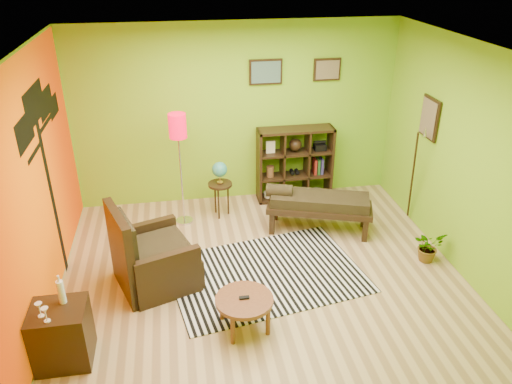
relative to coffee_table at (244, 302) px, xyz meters
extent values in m
plane|color=tan|center=(0.35, 0.90, -0.33)|extent=(5.00, 5.00, 0.00)
cube|color=#7AB71D|center=(0.35, 3.15, 1.07)|extent=(5.00, 0.04, 2.80)
cube|color=#7AB71D|center=(0.35, -1.35, 1.07)|extent=(5.00, 0.04, 2.80)
cube|color=#7AB71D|center=(-2.15, 0.90, 1.07)|extent=(0.04, 4.50, 2.80)
cube|color=#7AB71D|center=(2.85, 0.90, 1.07)|extent=(0.04, 4.50, 2.80)
cube|color=white|center=(0.35, 0.90, 2.47)|extent=(5.00, 4.50, 0.04)
cube|color=#FF6200|center=(-2.13, 0.90, 1.07)|extent=(0.01, 4.45, 2.75)
cube|color=black|center=(-2.11, 1.45, 0.72)|extent=(0.01, 0.14, 2.10)
cube|color=black|center=(-2.11, 0.95, 1.72)|extent=(0.01, 0.65, 0.32)
cube|color=black|center=(-2.11, 1.50, 1.85)|extent=(0.01, 0.85, 0.40)
cube|color=black|center=(-2.11, 2.00, 1.72)|extent=(0.01, 0.70, 0.32)
cube|color=black|center=(-2.11, 2.35, 1.57)|extent=(0.01, 0.50, 0.26)
cube|color=black|center=(0.80, 3.12, 1.72)|extent=(0.50, 0.03, 0.38)
cube|color=slate|center=(0.80, 3.09, 1.72)|extent=(0.44, 0.01, 0.32)
cube|color=black|center=(1.75, 3.12, 1.72)|extent=(0.42, 0.03, 0.34)
cube|color=#7E6C4F|center=(1.75, 3.09, 1.72)|extent=(0.36, 0.01, 0.28)
cube|color=black|center=(2.82, 1.80, 1.32)|extent=(0.03, 0.44, 0.56)
cube|color=#7E6C4F|center=(2.80, 1.80, 1.32)|extent=(0.01, 0.38, 0.50)
cylinder|color=black|center=(2.70, 1.80, 0.45)|extent=(0.23, 0.34, 1.46)
cone|color=silver|center=(2.70, 1.65, 1.19)|extent=(0.08, 0.09, 0.16)
cube|color=silver|center=(0.41, 0.91, -0.33)|extent=(2.61, 2.02, 0.01)
cylinder|color=brown|center=(0.00, 0.00, 0.03)|extent=(0.63, 0.63, 0.04)
cylinder|color=brown|center=(0.16, 0.23, -0.16)|extent=(0.05, 0.05, 0.34)
cylinder|color=brown|center=(-0.23, 0.16, -0.16)|extent=(0.05, 0.05, 0.34)
cylinder|color=brown|center=(0.23, -0.16, -0.16)|extent=(0.05, 0.05, 0.34)
cylinder|color=brown|center=(-0.16, -0.23, -0.16)|extent=(0.05, 0.05, 0.34)
cube|color=black|center=(0.00, 0.00, 0.06)|extent=(0.11, 0.04, 0.02)
cube|color=black|center=(-0.92, 0.99, -0.13)|extent=(1.10, 1.09, 0.39)
cube|color=black|center=(-1.31, 0.85, 0.21)|extent=(0.37, 0.83, 1.08)
cube|color=black|center=(-0.79, 0.61, -0.02)|extent=(0.78, 0.35, 0.63)
cube|color=black|center=(-1.06, 1.37, -0.02)|extent=(0.78, 0.35, 0.63)
cube|color=tan|center=(-0.90, 1.00, 0.13)|extent=(0.87, 0.86, 0.14)
cube|color=tan|center=(-1.24, 0.88, 0.41)|extent=(0.29, 0.62, 0.49)
cube|color=black|center=(-1.85, -0.17, -0.02)|extent=(0.54, 0.49, 0.63)
cylinder|color=white|center=(-1.80, -0.07, 0.43)|extent=(0.07, 0.07, 0.25)
cylinder|color=white|center=(-1.80, -0.07, 0.58)|extent=(0.02, 0.02, 0.07)
cylinder|color=white|center=(-1.97, -0.25, 0.31)|extent=(0.06, 0.06, 0.01)
cylinder|color=white|center=(-1.97, -0.25, 0.36)|extent=(0.01, 0.01, 0.09)
cone|color=white|center=(-1.97, -0.25, 0.43)|extent=(0.07, 0.07, 0.06)
cylinder|color=white|center=(-1.90, -0.33, 0.31)|extent=(0.06, 0.06, 0.01)
cylinder|color=white|center=(-1.90, -0.33, 0.36)|extent=(0.01, 0.01, 0.09)
cone|color=white|center=(-1.90, -0.33, 0.43)|extent=(0.07, 0.07, 0.06)
cylinder|color=silver|center=(-0.56, 2.43, -0.32)|extent=(0.25, 0.25, 0.03)
cylinder|color=silver|center=(-0.56, 2.43, 0.45)|extent=(0.02, 0.02, 1.57)
cylinder|color=red|center=(-0.56, 2.43, 1.19)|extent=(0.25, 0.25, 0.34)
cylinder|color=black|center=(0.01, 2.54, 0.19)|extent=(0.36, 0.36, 0.04)
cylinder|color=black|center=(0.13, 2.56, -0.08)|extent=(0.03, 0.03, 0.51)
cylinder|color=black|center=(-0.06, 2.63, -0.08)|extent=(0.03, 0.03, 0.51)
cylinder|color=black|center=(-0.03, 2.43, -0.08)|extent=(0.03, 0.03, 0.51)
cylinder|color=gold|center=(0.01, 2.54, 0.23)|extent=(0.09, 0.09, 0.02)
cylinder|color=gold|center=(0.01, 2.54, 0.28)|extent=(0.01, 0.01, 0.09)
sphere|color=#1578B7|center=(0.01, 2.54, 0.44)|extent=(0.23, 0.23, 0.23)
cube|color=black|center=(0.67, 2.93, 0.27)|extent=(0.04, 0.35, 1.20)
cube|color=black|center=(1.83, 2.93, 0.27)|extent=(0.04, 0.35, 1.20)
cube|color=black|center=(1.25, 2.93, -0.31)|extent=(1.20, 0.35, 0.04)
cube|color=black|center=(1.25, 2.93, 0.85)|extent=(1.20, 0.35, 0.04)
cube|color=black|center=(1.05, 2.93, 0.27)|extent=(0.03, 0.33, 1.12)
cube|color=black|center=(1.45, 2.93, 0.27)|extent=(0.03, 0.33, 1.12)
cube|color=black|center=(1.25, 2.93, 0.07)|extent=(1.12, 0.33, 0.03)
cube|color=black|center=(1.25, 2.93, 0.47)|extent=(1.12, 0.33, 0.03)
cylinder|color=beige|center=(0.85, 2.93, -0.24)|extent=(0.20, 0.20, 0.07)
sphere|color=black|center=(1.25, 2.93, 0.60)|extent=(0.20, 0.20, 0.20)
cube|color=black|center=(1.65, 2.93, 0.54)|extent=(0.18, 0.15, 0.10)
cylinder|color=black|center=(1.21, 2.93, 0.14)|extent=(0.06, 0.12, 0.06)
cylinder|color=black|center=(1.29, 2.93, 0.14)|extent=(0.06, 0.12, 0.06)
ellipsoid|color=#384C26|center=(1.65, 2.93, -0.23)|extent=(0.18, 0.18, 0.09)
cylinder|color=brown|center=(0.85, 2.93, 0.17)|extent=(0.12, 0.12, 0.18)
cube|color=beige|center=(0.85, 2.93, 0.59)|extent=(0.14, 0.03, 0.20)
cube|color=maroon|center=(1.58, 2.93, 0.21)|extent=(0.04, 0.18, 0.26)
cube|color=#1E4C1E|center=(1.64, 2.93, 0.21)|extent=(0.04, 0.18, 0.26)
cube|color=navy|center=(1.69, 2.93, 0.21)|extent=(0.04, 0.18, 0.26)
cube|color=black|center=(1.37, 1.86, 0.04)|extent=(1.58, 0.97, 0.08)
cube|color=tan|center=(1.37, 1.86, 0.16)|extent=(1.46, 0.88, 0.15)
cylinder|color=tan|center=(0.82, 2.05, 0.26)|extent=(0.41, 0.30, 0.19)
cube|color=black|center=(2.06, 1.86, -0.17)|extent=(0.09, 0.09, 0.33)
cube|color=black|center=(0.81, 2.27, -0.17)|extent=(0.09, 0.09, 0.33)
cube|color=black|center=(1.93, 1.45, -0.17)|extent=(0.09, 0.09, 0.33)
cube|color=black|center=(0.68, 1.87, -0.17)|extent=(0.09, 0.09, 0.33)
imported|color=#26661E|center=(2.57, 0.87, -0.17)|extent=(0.50, 0.52, 0.33)
camera|label=1|loc=(-0.59, -4.20, 3.45)|focal=35.00mm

